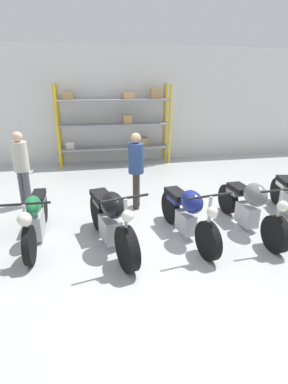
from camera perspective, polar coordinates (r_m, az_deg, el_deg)
name	(u,v)px	position (r m, az deg, el deg)	size (l,w,h in m)	color
ground_plane	(148,237)	(5.27, 0.85, -8.65)	(30.00, 30.00, 0.00)	#B2B7B7
back_wall	(113,106)	(10.05, -5.86, 16.00)	(30.00, 0.08, 3.60)	silver
shelving_rack	(116,122)	(9.75, -5.34, 13.09)	(3.54, 0.63, 2.47)	gold
motorcycle_green	(36,217)	(5.33, -19.94, -4.48)	(0.73, 2.01, 0.95)	black
motorcycle_black	(111,219)	(4.82, -6.32, -5.19)	(0.80, 2.03, 1.10)	black
motorcycle_blue	(187,213)	(5.10, 8.28, -3.94)	(0.72, 1.96, 1.03)	black
motorcycle_grey	(250,206)	(5.67, 19.53, -2.51)	(0.66, 2.14, 1.04)	black
person_browsing	(136,165)	(6.16, -1.53, 5.12)	(0.40, 0.40, 1.60)	#38332D
person_near_rack	(21,164)	(6.78, -22.35, 5.04)	(0.45, 0.45, 1.60)	#595960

